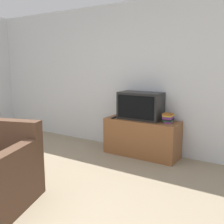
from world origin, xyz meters
name	(u,v)px	position (x,y,z in m)	size (l,w,h in m)	color
wall_back	(115,77)	(0.00, 3.03, 1.30)	(9.00, 0.06, 2.60)	silver
tv_stand	(142,137)	(0.70, 2.75, 0.31)	(1.26, 0.47, 0.62)	brown
television	(141,106)	(0.65, 2.79, 0.85)	(0.73, 0.39, 0.46)	black
book_stack	(168,118)	(1.15, 2.78, 0.69)	(0.16, 0.23, 0.15)	#7A3884
remote_on_stand	(114,118)	(0.24, 2.60, 0.63)	(0.06, 0.15, 0.02)	black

